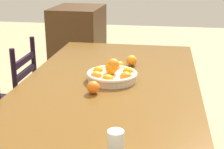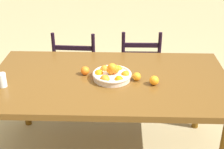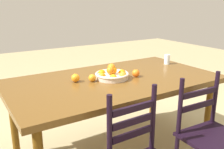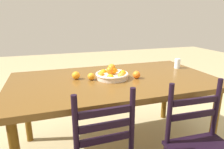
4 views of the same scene
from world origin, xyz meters
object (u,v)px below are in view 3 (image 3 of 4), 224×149
Objects in this scene: dining_table at (115,85)px; orange_loose_1 at (136,73)px; orange_loose_0 at (75,78)px; orange_loose_2 at (92,78)px; fruit_bowl at (112,74)px; chair_by_cabinet at (211,137)px; drinking_glass at (167,59)px.

orange_loose_1 is (-0.20, 0.06, 0.10)m from dining_table.
orange_loose_0 is 1.11× the size of orange_loose_2.
chair_by_cabinet is at bearing 115.64° from fruit_bowl.
fruit_bowl is at bearing -23.64° from dining_table.
orange_loose_1 is (0.18, -0.76, 0.37)m from chair_by_cabinet.
orange_loose_1 is at bearing 163.08° from dining_table.
orange_loose_0 is 1.18m from drinking_glass.
fruit_bowl reaches higher than drinking_glass.
fruit_bowl is at bearing 118.10° from chair_by_cabinet.
orange_loose_0 reaches higher than orange_loose_2.
fruit_bowl is 4.70× the size of orange_loose_2.
orange_loose_0 is at bearing -15.75° from orange_loose_1.
dining_table is at bearing 117.15° from chair_by_cabinet.
orange_loose_2 is (0.43, -0.09, -0.00)m from orange_loose_1.
fruit_bowl is 0.86m from drinking_glass.
chair_by_cabinet is 2.89× the size of fruit_bowl.
orange_loose_1 is 0.66m from drinking_glass.
chair_by_cabinet reaches higher than orange_loose_0.
dining_table is at bearing 173.14° from orange_loose_2.
orange_loose_1 is at bearing 162.42° from fruit_bowl.
fruit_bowl is at bearing 175.03° from orange_loose_2.
fruit_bowl is 4.40× the size of orange_loose_1.
orange_loose_2 reaches higher than dining_table.
chair_by_cabinet is at bearing 103.02° from orange_loose_1.
fruit_bowl is at bearing 10.06° from drinking_glass.
orange_loose_1 reaches higher than orange_loose_2.
drinking_glass is (-1.05, -0.13, 0.02)m from orange_loose_2.
orange_loose_0 is at bearing 3.06° from drinking_glass.
chair_by_cabinet is 1.15m from drinking_glass.
fruit_bowl is 4.25× the size of orange_loose_0.
orange_loose_1 is (-0.22, 0.07, -0.01)m from fruit_bowl.
chair_by_cabinet is 12.27× the size of orange_loose_0.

